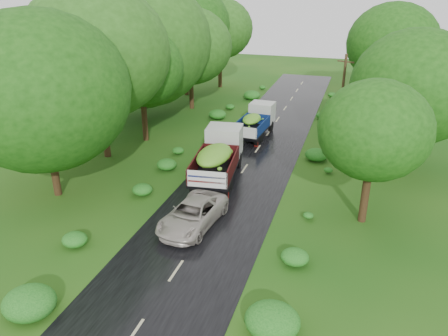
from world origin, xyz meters
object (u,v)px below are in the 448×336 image
at_px(truck_near, 219,154).
at_px(utility_pole, 341,102).
at_px(car, 193,214).
at_px(truck_far, 256,120).

xyz_separation_m(truck_near, utility_pole, (7.06, 7.75, 2.08)).
distance_m(truck_near, car, 6.43).
bearing_deg(truck_far, truck_near, -88.64).
height_order(truck_far, car, truck_far).
bearing_deg(truck_near, car, -91.51).
relative_size(truck_far, car, 1.17).
bearing_deg(truck_near, truck_far, 80.45).
bearing_deg(car, utility_pole, 71.74).
bearing_deg(utility_pole, truck_near, -111.17).
bearing_deg(truck_near, utility_pole, 40.67).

